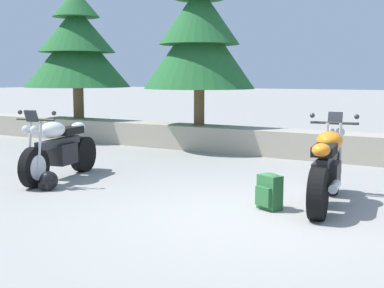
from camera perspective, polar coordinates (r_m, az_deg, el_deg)
ground_plane at (r=6.39m, az=6.07°, el=-7.89°), size 120.00×120.00×0.00m
stone_wall at (r=10.81m, az=16.78°, el=-0.37°), size 36.00×0.80×0.55m
motorcycle_white_near_left at (r=8.80m, az=-14.26°, el=-0.62°), size 0.81×2.05×1.18m
motorcycle_orange_centre at (r=7.03m, az=14.52°, el=-2.61°), size 0.74×2.06×1.18m
rider_backpack at (r=6.71m, az=8.43°, el=-5.03°), size 0.35×0.33×0.47m
rider_helmet at (r=8.07m, az=-15.39°, el=-3.88°), size 0.28×0.28×0.28m
pine_tree_far_left at (r=14.48m, az=-12.42°, el=10.38°), size 2.82×2.82×3.41m
pine_tree_mid_left at (r=12.11m, az=0.80°, el=11.64°), size 2.54×2.54×3.64m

